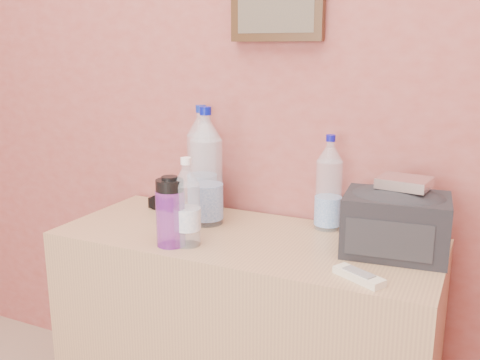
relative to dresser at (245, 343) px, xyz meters
name	(u,v)px	position (x,y,z in m)	size (l,w,h in m)	color
dresser	(245,343)	(0.00, 0.00, 0.00)	(1.13, 0.47, 0.71)	#9F7F4F
pet_large_a	(206,173)	(-0.16, 0.06, 0.52)	(0.10, 0.10, 0.37)	silver
pet_large_b	(202,165)	(-0.25, 0.18, 0.51)	(0.10, 0.10, 0.36)	silver
pet_large_c	(329,188)	(0.20, 0.18, 0.48)	(0.08, 0.08, 0.29)	silver
pet_small	(187,207)	(-0.12, -0.13, 0.47)	(0.07, 0.07, 0.25)	#C7EDFF
nalgene_bottle	(170,212)	(-0.16, -0.16, 0.45)	(0.08, 0.08, 0.20)	purple
sunglasses	(166,205)	(-0.36, 0.13, 0.37)	(0.14, 0.05, 0.04)	black
ac_remote	(359,276)	(0.38, -0.16, 0.36)	(0.13, 0.04, 0.02)	silver
toiletry_bag	(396,221)	(0.43, 0.05, 0.45)	(0.27, 0.20, 0.19)	black
foil_packet	(404,182)	(0.44, 0.06, 0.55)	(0.13, 0.11, 0.03)	silver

